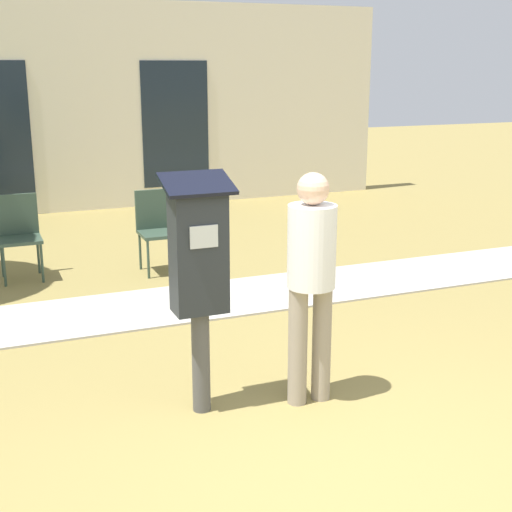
% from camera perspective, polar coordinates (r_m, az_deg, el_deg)
% --- Properties ---
extents(ground_plane, '(40.00, 40.00, 0.00)m').
position_cam_1_polar(ground_plane, '(4.11, 8.07, -18.14)').
color(ground_plane, olive).
extents(sidewalk, '(12.00, 1.10, 0.02)m').
position_cam_1_polar(sidewalk, '(6.92, -5.98, -3.80)').
color(sidewalk, '#B7B2A8').
rests_on(sidewalk, ground).
extents(building_facade, '(10.00, 0.26, 3.20)m').
position_cam_1_polar(building_facade, '(11.57, -13.49, 11.49)').
color(building_facade, beige).
rests_on(building_facade, ground).
extents(parking_meter, '(0.44, 0.31, 1.59)m').
position_cam_1_polar(parking_meter, '(4.53, -4.60, -0.63)').
color(parking_meter, '#4C4C4C').
rests_on(parking_meter, ground).
extents(person_standing, '(0.32, 0.32, 1.58)m').
position_cam_1_polar(person_standing, '(4.69, 4.44, -1.20)').
color(person_standing, gray).
rests_on(person_standing, ground).
extents(outdoor_chair_left, '(0.44, 0.44, 0.90)m').
position_cam_1_polar(outdoor_chair_left, '(8.04, -18.47, 2.00)').
color(outdoor_chair_left, '#334738').
rests_on(outdoor_chair_left, ground).
extents(outdoor_chair_middle, '(0.44, 0.44, 0.90)m').
position_cam_1_polar(outdoor_chair_middle, '(7.98, -7.86, 2.55)').
color(outdoor_chair_middle, '#334738').
rests_on(outdoor_chair_middle, ground).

